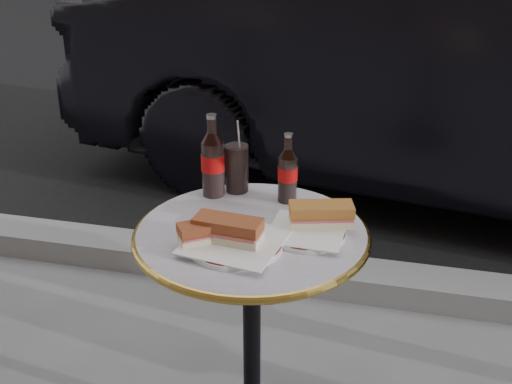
% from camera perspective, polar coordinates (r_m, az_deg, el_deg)
% --- Properties ---
extents(asphalt_road, '(40.00, 8.00, 0.00)m').
position_cam_1_polar(asphalt_road, '(6.62, 10.31, 11.18)').
color(asphalt_road, black).
rests_on(asphalt_road, ground).
extents(curb, '(40.00, 0.20, 0.12)m').
position_cam_1_polar(curb, '(2.78, 4.15, -7.24)').
color(curb, gray).
rests_on(curb, ground).
extents(bistro_table, '(0.62, 0.62, 0.73)m').
position_cam_1_polar(bistro_table, '(1.88, -0.37, -13.31)').
color(bistro_table, '#BAB2C4').
rests_on(bistro_table, ground).
extents(plate_left, '(0.31, 0.31, 0.01)m').
position_cam_1_polar(plate_left, '(1.60, -1.87, -4.66)').
color(plate_left, white).
rests_on(plate_left, bistro_table).
extents(plate_right, '(0.24, 0.24, 0.01)m').
position_cam_1_polar(plate_right, '(1.66, 4.55, -3.66)').
color(plate_right, white).
rests_on(plate_right, bistro_table).
extents(sandwich_left_a, '(0.15, 0.13, 0.05)m').
position_cam_1_polar(sandwich_left_a, '(1.59, -4.49, -3.60)').
color(sandwich_left_a, brown).
rests_on(sandwich_left_a, plate_left).
extents(sandwich_left_b, '(0.17, 0.09, 0.06)m').
position_cam_1_polar(sandwich_left_b, '(1.58, -2.51, -3.45)').
color(sandwich_left_b, brown).
rests_on(sandwich_left_b, plate_left).
extents(sandwich_right, '(0.18, 0.12, 0.06)m').
position_cam_1_polar(sandwich_right, '(1.67, 5.81, -2.10)').
color(sandwich_right, '#A7632A').
rests_on(sandwich_right, plate_right).
extents(cola_bottle_left, '(0.07, 0.07, 0.24)m').
position_cam_1_polar(cola_bottle_left, '(1.83, -3.87, 3.27)').
color(cola_bottle_left, black).
rests_on(cola_bottle_left, bistro_table).
extents(cola_bottle_right, '(0.07, 0.07, 0.20)m').
position_cam_1_polar(cola_bottle_right, '(1.80, 2.85, 2.17)').
color(cola_bottle_right, black).
rests_on(cola_bottle_right, bistro_table).
extents(cola_glass, '(0.08, 0.08, 0.14)m').
position_cam_1_polar(cola_glass, '(1.87, -1.72, 2.13)').
color(cola_glass, black).
rests_on(cola_glass, bistro_table).
extents(parked_car, '(2.16, 4.47, 1.41)m').
position_cam_1_polar(parked_car, '(3.64, 18.40, 10.56)').
color(parked_car, black).
rests_on(parked_car, ground).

